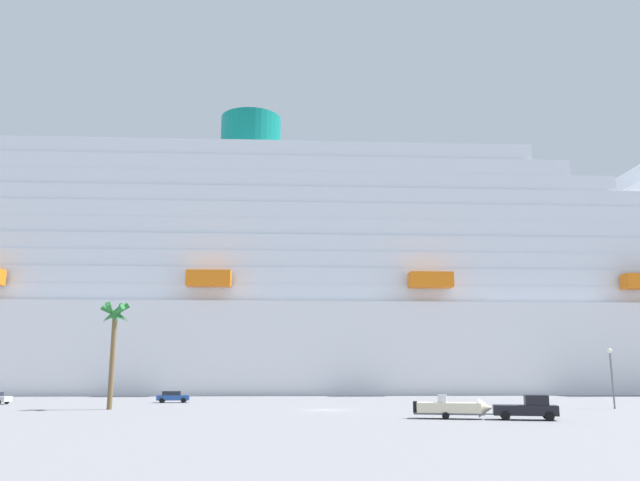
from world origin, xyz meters
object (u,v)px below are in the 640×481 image
(cruise_ship, at_px, (398,299))
(parked_car_blue_suv, at_px, (173,397))
(pickup_truck, at_px, (528,408))
(small_boat_on_trailer, at_px, (456,408))
(palm_tree, at_px, (114,326))
(street_lamp, at_px, (611,368))

(cruise_ship, xyz_separation_m, parked_car_blue_suv, (-35.28, -45.94, -18.53))
(pickup_truck, height_order, small_boat_on_trailer, pickup_truck)
(pickup_truck, distance_m, palm_tree, 46.60)
(street_lamp, xyz_separation_m, parked_car_blue_suv, (-55.40, 12.60, -3.78))
(cruise_ship, bearing_deg, street_lamp, -71.02)
(pickup_truck, xyz_separation_m, palm_tree, (-43.53, 14.32, 8.49))
(pickup_truck, xyz_separation_m, parked_car_blue_suv, (-40.54, 30.55, -0.21))
(pickup_truck, height_order, street_lamp, street_lamp)
(cruise_ship, bearing_deg, palm_tree, -121.61)
(cruise_ship, distance_m, small_boat_on_trailer, 77.62)
(cruise_ship, relative_size, small_boat_on_trailer, 34.72)
(pickup_truck, height_order, parked_car_blue_suv, pickup_truck)
(cruise_ship, relative_size, palm_tree, 22.56)
(palm_tree, bearing_deg, parked_car_blue_suv, 79.59)
(small_boat_on_trailer, height_order, street_lamp, street_lamp)
(parked_car_blue_suv, bearing_deg, palm_tree, -100.41)
(small_boat_on_trailer, distance_m, palm_tree, 40.47)
(parked_car_blue_suv, bearing_deg, pickup_truck, -37.00)
(small_boat_on_trailer, xyz_separation_m, street_lamp, (21.11, 16.87, 3.65))
(small_boat_on_trailer, xyz_separation_m, palm_tree, (-37.28, 13.23, 8.57))
(palm_tree, distance_m, street_lamp, 58.70)
(cruise_ship, xyz_separation_m, street_lamp, (20.13, -58.54, -14.75))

